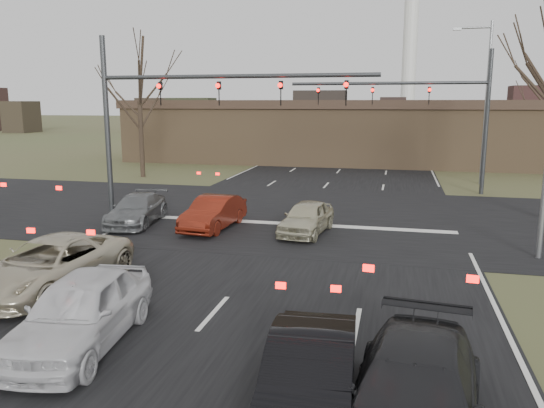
{
  "coord_description": "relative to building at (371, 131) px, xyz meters",
  "views": [
    {
      "loc": [
        4.25,
        -8.67,
        5.15
      ],
      "look_at": [
        0.49,
        7.21,
        2.0
      ],
      "focal_mm": 35.0,
      "sensor_mm": 36.0,
      "label": 1
    }
  ],
  "objects": [
    {
      "name": "road_cross",
      "position": [
        -2.0,
        -23.0,
        -2.65
      ],
      "size": [
        200.0,
        14.0,
        0.02
      ],
      "primitive_type": "cube",
      "color": "black",
      "rests_on": "ground"
    },
    {
      "name": "tree_left_far",
      "position": [
        -15.0,
        -13.0,
        4.68
      ],
      "size": [
        5.7,
        5.7,
        9.5
      ],
      "color": "black",
      "rests_on": "ground"
    },
    {
      "name": "car_black_hatch",
      "position": [
        1.0,
        -38.66,
        -1.99
      ],
      "size": [
        1.69,
        4.21,
        1.36
      ],
      "primitive_type": "imported",
      "rotation": [
        0.0,
        0.0,
        0.06
      ],
      "color": "black",
      "rests_on": "ground"
    },
    {
      "name": "car_silver_suv",
      "position": [
        -6.96,
        -34.38,
        -1.95
      ],
      "size": [
        2.8,
        5.34,
        1.43
      ],
      "primitive_type": "imported",
      "rotation": [
        0.0,
        0.0,
        -0.08
      ],
      "color": "beige",
      "rests_on": "ground"
    },
    {
      "name": "ground",
      "position": [
        -2.0,
        -38.0,
        -2.67
      ],
      "size": [
        360.0,
        360.0,
        0.0
      ],
      "primitive_type": "plane",
      "color": "#47532C",
      "rests_on": "ground"
    },
    {
      "name": "car_white_sedan",
      "position": [
        -4.16,
        -37.27,
        -1.88
      ],
      "size": [
        2.34,
        4.76,
        1.56
      ],
      "primitive_type": "imported",
      "rotation": [
        0.0,
        0.0,
        0.11
      ],
      "color": "silver",
      "rests_on": "ground"
    },
    {
      "name": "mast_arm_near",
      "position": [
        -7.23,
        -25.0,
        2.41
      ],
      "size": [
        12.12,
        0.24,
        8.0
      ],
      "color": "#383A3D",
      "rests_on": "ground"
    },
    {
      "name": "car_red_ahead",
      "position": [
        -5.0,
        -26.48,
        -2.0
      ],
      "size": [
        1.73,
        4.16,
        1.34
      ],
      "primitive_type": "imported",
      "rotation": [
        0.0,
        0.0,
        -0.08
      ],
      "color": "#641A0E",
      "rests_on": "ground"
    },
    {
      "name": "road_main",
      "position": [
        -2.0,
        22.0,
        -2.66
      ],
      "size": [
        14.0,
        300.0,
        0.02
      ],
      "primitive_type": "cube",
      "color": "black",
      "rests_on": "ground"
    },
    {
      "name": "car_charcoal_sedan",
      "position": [
        2.67,
        -38.95,
        -1.96
      ],
      "size": [
        2.52,
        5.07,
        1.42
      ],
      "primitive_type": "imported",
      "rotation": [
        0.0,
        0.0,
        -0.11
      ],
      "color": "black",
      "rests_on": "ground"
    },
    {
      "name": "streetlight_right_far",
      "position": [
        7.32,
        -11.0,
        2.92
      ],
      "size": [
        2.34,
        0.25,
        10.0
      ],
      "color": "gray",
      "rests_on": "ground"
    },
    {
      "name": "mast_arm_far",
      "position": [
        4.18,
        -15.0,
        2.35
      ],
      "size": [
        11.12,
        0.24,
        8.0
      ],
      "color": "#383A3D",
      "rests_on": "ground"
    },
    {
      "name": "building",
      "position": [
        0.0,
        0.0,
        0.0
      ],
      "size": [
        42.4,
        10.4,
        5.3
      ],
      "color": "brown",
      "rests_on": "ground"
    },
    {
      "name": "car_silver_ahead",
      "position": [
        -1.13,
        -26.42,
        -2.02
      ],
      "size": [
        2.0,
        3.97,
        1.3
      ],
      "primitive_type": "imported",
      "rotation": [
        0.0,
        0.0,
        -0.13
      ],
      "color": "#BCB898",
      "rests_on": "ground"
    },
    {
      "name": "car_grey_ahead",
      "position": [
        -8.5,
        -26.38,
        -2.04
      ],
      "size": [
        2.29,
        4.49,
        1.25
      ],
      "primitive_type": "imported",
      "rotation": [
        0.0,
        0.0,
        0.13
      ],
      "color": "slate",
      "rests_on": "ground"
    }
  ]
}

